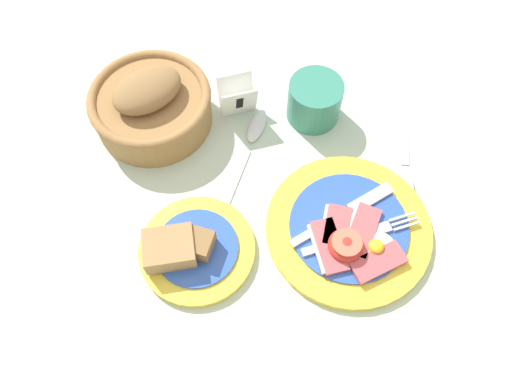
{
  "coord_description": "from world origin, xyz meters",
  "views": [
    {
      "loc": [
        -0.16,
        -0.26,
        0.7
      ],
      "look_at": [
        -0.04,
        0.08,
        0.02
      ],
      "focal_mm": 35.0,
      "sensor_mm": 36.0,
      "label": 1
    }
  ],
  "objects": [
    {
      "name": "number_card",
      "position": [
        -0.01,
        0.25,
        0.04
      ],
      "size": [
        0.06,
        0.05,
        0.07
      ],
      "rotation": [
        0.0,
        0.0,
        -0.08
      ],
      "color": "white",
      "rests_on": "ground_plane"
    },
    {
      "name": "breakfast_plate",
      "position": [
        0.07,
        -0.03,
        0.01
      ],
      "size": [
        0.25,
        0.25,
        0.04
      ],
      "color": "yellow",
      "rests_on": "ground_plane"
    },
    {
      "name": "teaspoon_by_saucer",
      "position": [
        -0.01,
        0.18,
        0.01
      ],
      "size": [
        0.13,
        0.16,
        0.01
      ],
      "rotation": [
        0.0,
        0.0,
        0.9
      ],
      "color": "silver",
      "rests_on": "ground_plane"
    },
    {
      "name": "bread_plate",
      "position": [
        -0.16,
        0.02,
        0.02
      ],
      "size": [
        0.17,
        0.17,
        0.05
      ],
      "color": "yellow",
      "rests_on": "ground_plane"
    },
    {
      "name": "sugar_cup",
      "position": [
        0.11,
        0.2,
        0.04
      ],
      "size": [
        0.09,
        0.09,
        0.07
      ],
      "color": "#337F6B",
      "rests_on": "ground_plane"
    },
    {
      "name": "bread_basket",
      "position": [
        -0.15,
        0.28,
        0.04
      ],
      "size": [
        0.2,
        0.2,
        0.1
      ],
      "color": "olive",
      "rests_on": "ground_plane"
    },
    {
      "name": "ground_plane",
      "position": [
        0.0,
        0.0,
        0.0
      ],
      "size": [
        3.0,
        3.0,
        0.0
      ],
      "primitive_type": "plane",
      "color": "#B7CCB7"
    },
    {
      "name": "teaspoon_near_cup",
      "position": [
        0.2,
        0.03,
        0.01
      ],
      "size": [
        0.11,
        0.18,
        0.01
      ],
      "rotation": [
        0.0,
        0.0,
        4.23
      ],
      "color": "silver",
      "rests_on": "ground_plane"
    }
  ]
}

